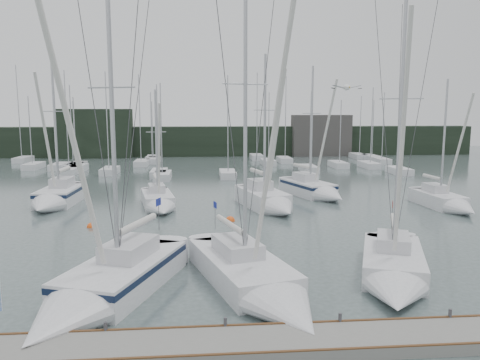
# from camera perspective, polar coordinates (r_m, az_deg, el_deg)

# --- Properties ---
(ground) EXTENTS (160.00, 160.00, 0.00)m
(ground) POSITION_cam_1_polar(r_m,az_deg,el_deg) (20.74, 3.25, -13.27)
(ground) COLOR #465553
(ground) RESTS_ON ground
(dock) EXTENTS (24.00, 2.00, 0.40)m
(dock) POSITION_cam_1_polar(r_m,az_deg,el_deg) (16.17, 5.91, -19.10)
(dock) COLOR slate
(dock) RESTS_ON ground
(far_treeline) EXTENTS (90.00, 4.00, 5.00)m
(far_treeline) POSITION_cam_1_polar(r_m,az_deg,el_deg) (81.29, -2.94, 4.76)
(far_treeline) COLOR black
(far_treeline) RESTS_ON ground
(far_building_left) EXTENTS (12.00, 3.00, 8.00)m
(far_building_left) POSITION_cam_1_polar(r_m,az_deg,el_deg) (81.01, -17.25, 5.44)
(far_building_left) COLOR black
(far_building_left) RESTS_ON ground
(far_building_right) EXTENTS (10.00, 3.00, 7.00)m
(far_building_right) POSITION_cam_1_polar(r_m,az_deg,el_deg) (81.87, 9.85, 5.37)
(far_building_right) COLOR #45423F
(far_building_right) RESTS_ON ground
(mast_forest) EXTENTS (55.34, 25.49, 14.45)m
(mast_forest) POSITION_cam_1_polar(r_m,az_deg,el_deg) (64.34, -4.18, 1.96)
(mast_forest) COLOR silver
(mast_forest) RESTS_ON ground
(sailboat_near_left) EXTENTS (6.18, 10.30, 14.53)m
(sailboat_near_left) POSITION_cam_1_polar(r_m,az_deg,el_deg) (19.87, -16.60, -12.71)
(sailboat_near_left) COLOR silver
(sailboat_near_left) RESTS_ON ground
(sailboat_near_center) EXTENTS (5.69, 10.70, 14.97)m
(sailboat_near_center) POSITION_cam_1_polar(r_m,az_deg,el_deg) (19.79, 2.55, -12.75)
(sailboat_near_center) COLOR silver
(sailboat_near_center) RESTS_ON ground
(sailboat_near_right) EXTENTS (5.60, 8.98, 13.90)m
(sailboat_near_right) POSITION_cam_1_polar(r_m,az_deg,el_deg) (22.14, 18.28, -10.86)
(sailboat_near_right) COLOR silver
(sailboat_near_right) RESTS_ON ground
(sailboat_mid_a) EXTENTS (2.99, 8.38, 12.73)m
(sailboat_mid_a) POSITION_cam_1_polar(r_m,az_deg,el_deg) (40.61, -21.62, -2.12)
(sailboat_mid_a) COLOR silver
(sailboat_mid_a) RESTS_ON ground
(sailboat_mid_b) EXTENTS (3.57, 7.74, 10.04)m
(sailboat_mid_b) POSITION_cam_1_polar(r_m,az_deg,el_deg) (37.24, -9.83, -2.79)
(sailboat_mid_b) COLOR silver
(sailboat_mid_b) RESTS_ON ground
(sailboat_mid_c) EXTENTS (4.57, 8.61, 12.83)m
(sailboat_mid_c) POSITION_cam_1_polar(r_m,az_deg,el_deg) (36.52, 3.63, -2.69)
(sailboat_mid_c) COLOR silver
(sailboat_mid_c) RESTS_ON ground
(sailboat_mid_d) EXTENTS (5.16, 8.68, 12.49)m
(sailboat_mid_d) POSITION_cam_1_polar(r_m,az_deg,el_deg) (42.37, 9.31, -1.27)
(sailboat_mid_d) COLOR silver
(sailboat_mid_d) RESTS_ON ground
(sailboat_mid_e) EXTENTS (2.71, 7.52, 10.86)m
(sailboat_mid_e) POSITION_cam_1_polar(r_m,az_deg,el_deg) (40.11, 23.98, -2.58)
(sailboat_mid_e) COLOR silver
(sailboat_mid_e) RESTS_ON ground
(buoy_a) EXTENTS (0.68, 0.68, 0.68)m
(buoy_a) POSITION_cam_1_polar(r_m,az_deg,el_deg) (33.00, -1.21, -5.01)
(buoy_a) COLOR #F75516
(buoy_a) RESTS_ON ground
(buoy_c) EXTENTS (0.61, 0.61, 0.61)m
(buoy_c) POSITION_cam_1_polar(r_m,az_deg,el_deg) (32.81, -17.65, -5.50)
(buoy_c) COLOR #F75516
(buoy_c) RESTS_ON ground
(seagull) EXTENTS (1.10, 0.51, 0.22)m
(seagull) POSITION_cam_1_polar(r_m,az_deg,el_deg) (17.89, 12.87, 10.95)
(seagull) COLOR white
(seagull) RESTS_ON ground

